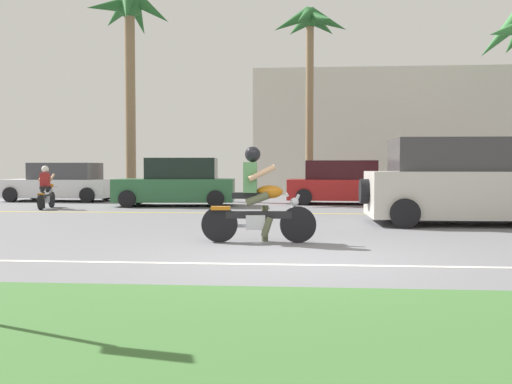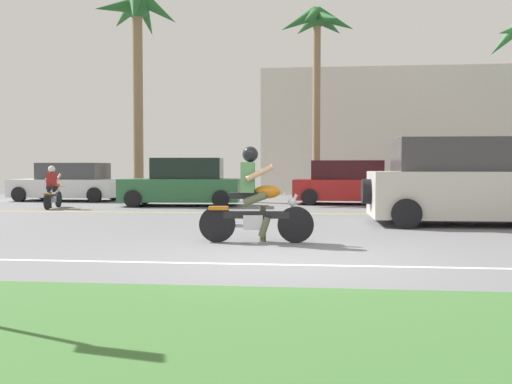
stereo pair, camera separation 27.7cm
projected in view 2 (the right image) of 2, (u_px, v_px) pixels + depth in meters
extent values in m
cube|color=slate|center=(291.00, 236.00, 11.20)|extent=(56.00, 30.00, 0.04)
cube|color=#3D6B33|center=(246.00, 346.00, 4.14)|extent=(56.00, 3.80, 0.06)
cube|color=silver|center=(279.00, 265.00, 7.73)|extent=(50.40, 0.12, 0.01)
cube|color=yellow|center=(299.00, 214.00, 16.22)|extent=(50.40, 0.12, 0.01)
cylinder|color=black|center=(296.00, 225.00, 9.99)|extent=(0.63, 0.13, 0.63)
cylinder|color=black|center=(217.00, 224.00, 10.06)|extent=(0.63, 0.13, 0.63)
cylinder|color=#B7BAC1|center=(290.00, 210.00, 9.98)|extent=(0.28, 0.07, 0.55)
cube|color=black|center=(256.00, 215.00, 10.02)|extent=(1.15, 0.16, 0.13)
cube|color=#B7BAC1|center=(253.00, 222.00, 10.02)|extent=(0.35, 0.23, 0.25)
ellipsoid|color=#B76614|center=(267.00, 192.00, 9.99)|extent=(0.46, 0.25, 0.23)
cube|color=black|center=(244.00, 195.00, 10.01)|extent=(0.51, 0.26, 0.10)
cube|color=#B76614|center=(218.00, 208.00, 10.05)|extent=(0.34, 0.18, 0.06)
cylinder|color=#B7BAC1|center=(285.00, 195.00, 9.97)|extent=(0.07, 0.65, 0.04)
sphere|color=#B7BAC1|center=(292.00, 202.00, 9.97)|extent=(0.15, 0.15, 0.15)
cylinder|color=#B7BAC1|center=(240.00, 225.00, 10.16)|extent=(0.53, 0.10, 0.07)
cube|color=#4C7F4C|center=(248.00, 177.00, 9.99)|extent=(0.25, 0.35, 0.52)
sphere|color=black|center=(250.00, 154.00, 9.98)|extent=(0.27, 0.27, 0.27)
cylinder|color=#51563D|center=(255.00, 199.00, 9.90)|extent=(0.43, 0.16, 0.26)
cylinder|color=#51563D|center=(255.00, 198.00, 10.11)|extent=(0.43, 0.16, 0.26)
cylinder|color=#51563D|center=(263.00, 223.00, 10.16)|extent=(0.12, 0.12, 0.64)
cylinder|color=#51563D|center=(264.00, 227.00, 9.89)|extent=(0.22, 0.13, 0.35)
cylinder|color=tan|center=(259.00, 173.00, 9.77)|extent=(0.48, 0.12, 0.30)
cylinder|color=tan|center=(261.00, 173.00, 10.19)|extent=(0.48, 0.12, 0.30)
cube|color=beige|center=(475.00, 194.00, 13.09)|extent=(4.66, 2.01, 1.03)
cube|color=#3B3A3D|center=(471.00, 155.00, 13.06)|extent=(3.36, 1.72, 0.75)
cylinder|color=black|center=(406.00, 214.00, 12.29)|extent=(0.64, 0.23, 0.64)
cylinder|color=black|center=(393.00, 207.00, 14.23)|extent=(0.64, 0.23, 0.64)
cylinder|color=black|center=(366.00, 192.00, 13.31)|extent=(0.20, 0.58, 0.58)
cube|color=silver|center=(68.00, 188.00, 22.43)|extent=(4.21, 1.95, 0.68)
cube|color=#414147|center=(73.00, 171.00, 22.37)|extent=(2.46, 1.64, 0.63)
cylinder|color=black|center=(113.00, 193.00, 23.12)|extent=(0.57, 0.20, 0.56)
cylinder|color=black|center=(43.00, 192.00, 23.54)|extent=(0.57, 0.20, 0.56)
cylinder|color=black|center=(95.00, 195.00, 21.34)|extent=(0.57, 0.20, 0.56)
cylinder|color=black|center=(19.00, 194.00, 21.76)|extent=(0.57, 0.20, 0.56)
cube|color=#2D663D|center=(181.00, 190.00, 19.59)|extent=(4.09, 2.07, 0.76)
cube|color=black|center=(188.00, 168.00, 19.55)|extent=(2.41, 1.69, 0.70)
cylinder|color=black|center=(225.00, 196.00, 20.44)|extent=(0.57, 0.22, 0.56)
cylinder|color=black|center=(145.00, 196.00, 20.51)|extent=(0.57, 0.22, 0.56)
cylinder|color=black|center=(221.00, 199.00, 18.68)|extent=(0.57, 0.22, 0.56)
cylinder|color=black|center=(133.00, 199.00, 18.75)|extent=(0.57, 0.22, 0.56)
cube|color=#AD1E1E|center=(355.00, 190.00, 20.40)|extent=(4.34, 2.00, 0.72)
cube|color=#351116|center=(347.00, 170.00, 20.41)|extent=(2.54, 1.66, 0.66)
cylinder|color=black|center=(309.00, 197.00, 19.76)|extent=(0.57, 0.21, 0.56)
cylinder|color=black|center=(401.00, 198.00, 19.28)|extent=(0.57, 0.21, 0.56)
cylinder|color=black|center=(313.00, 195.00, 21.53)|extent=(0.57, 0.21, 0.56)
cylinder|color=black|center=(397.00, 195.00, 21.05)|extent=(0.57, 0.21, 0.56)
cylinder|color=black|center=(490.00, 197.00, 19.61)|extent=(0.56, 0.19, 0.56)
cylinder|color=black|center=(475.00, 195.00, 21.39)|extent=(0.56, 0.19, 0.56)
cone|color=#337538|center=(511.00, 34.00, 23.31)|extent=(2.23, 1.72, 2.08)
cylinder|color=#846B4C|center=(316.00, 109.00, 23.16)|extent=(0.31, 0.31, 7.26)
sphere|color=#235B28|center=(317.00, 17.00, 23.01)|extent=(0.80, 0.80, 0.80)
cone|color=#235B28|center=(335.00, 21.00, 22.94)|extent=(1.70, 0.59, 1.19)
cone|color=#235B28|center=(329.00, 25.00, 23.51)|extent=(1.54, 1.66, 1.03)
cone|color=#235B28|center=(307.00, 26.00, 23.65)|extent=(1.42, 1.73, 0.96)
cone|color=#235B28|center=(299.00, 21.00, 22.96)|extent=(1.76, 0.87, 1.24)
cone|color=#235B28|center=(311.00, 18.00, 22.36)|extent=(1.09, 1.79, 1.14)
cone|color=#235B28|center=(327.00, 18.00, 22.36)|extent=(1.37, 1.75, 0.96)
cylinder|color=#846B4C|center=(138.00, 102.00, 23.86)|extent=(0.42, 0.42, 7.93)
sphere|color=#235B28|center=(137.00, 5.00, 23.69)|extent=(1.09, 1.09, 1.09)
cone|color=#235B28|center=(157.00, 9.00, 23.55)|extent=(2.00, 0.81, 1.68)
cone|color=#235B28|center=(146.00, 16.00, 24.54)|extent=(0.91, 1.94, 1.82)
cone|color=#235B28|center=(126.00, 14.00, 24.33)|extent=(1.99, 1.86, 1.37)
cone|color=#235B28|center=(117.00, 7.00, 23.18)|extent=(1.96, 1.88, 1.12)
cone|color=#235B28|center=(135.00, 5.00, 22.84)|extent=(1.05, 1.90, 1.89)
cylinder|color=black|center=(58.00, 199.00, 18.91)|extent=(0.14, 0.52, 0.51)
cylinder|color=black|center=(47.00, 201.00, 17.80)|extent=(0.14, 0.52, 0.51)
cylinder|color=#B7BAC1|center=(58.00, 193.00, 18.81)|extent=(0.07, 0.23, 0.44)
cube|color=black|center=(53.00, 196.00, 18.35)|extent=(0.21, 0.93, 0.10)
cube|color=#B7BAC1|center=(53.00, 199.00, 18.31)|extent=(0.20, 0.29, 0.20)
ellipsoid|color=#B76614|center=(54.00, 186.00, 18.49)|extent=(0.37, 0.20, 0.19)
cube|color=black|center=(51.00, 188.00, 18.17)|extent=(0.24, 0.43, 0.08)
cube|color=#B76614|center=(47.00, 194.00, 17.81)|extent=(0.17, 0.29, 0.05)
cylinder|color=#B7BAC1|center=(57.00, 187.00, 18.74)|extent=(0.53, 0.10, 0.03)
sphere|color=#B7BAC1|center=(58.00, 190.00, 18.84)|extent=(0.12, 0.12, 0.12)
cylinder|color=#B7BAC1|center=(47.00, 201.00, 18.12)|extent=(0.12, 0.43, 0.06)
cube|color=maroon|center=(51.00, 179.00, 18.21)|extent=(0.29, 0.22, 0.43)
sphere|color=silver|center=(52.00, 169.00, 18.23)|extent=(0.22, 0.22, 0.22)
cylinder|color=black|center=(55.00, 189.00, 18.32)|extent=(0.16, 0.35, 0.21)
cylinder|color=black|center=(50.00, 189.00, 18.32)|extent=(0.16, 0.35, 0.21)
cylinder|color=black|center=(50.00, 200.00, 18.44)|extent=(0.11, 0.11, 0.52)
cylinder|color=black|center=(57.00, 201.00, 18.48)|extent=(0.12, 0.18, 0.29)
cylinder|color=tan|center=(59.00, 177.00, 18.38)|extent=(0.13, 0.39, 0.24)
cylinder|color=tan|center=(48.00, 177.00, 18.37)|extent=(0.13, 0.39, 0.24)
cube|color=beige|center=(406.00, 133.00, 28.44)|extent=(14.00, 4.00, 5.94)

